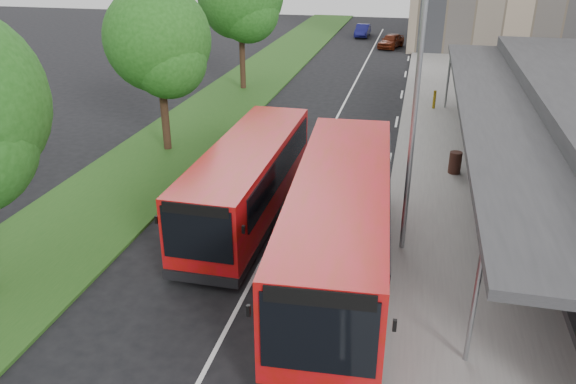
% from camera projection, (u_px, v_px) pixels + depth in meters
% --- Properties ---
extents(ground, '(120.00, 120.00, 0.00)m').
position_uv_depth(ground, '(259.00, 267.00, 17.12)').
color(ground, black).
rests_on(ground, ground).
extents(pavement, '(5.00, 80.00, 0.15)m').
position_uv_depth(pavement, '(446.00, 104.00, 33.59)').
color(pavement, gray).
rests_on(pavement, ground).
extents(grass_verge, '(5.00, 80.00, 0.10)m').
position_uv_depth(grass_verge, '(239.00, 92.00, 36.27)').
color(grass_verge, '#224E19').
rests_on(grass_verge, ground).
extents(lane_centre_line, '(0.12, 70.00, 0.01)m').
position_uv_depth(lane_centre_line, '(334.00, 123.00, 30.42)').
color(lane_centre_line, silver).
rests_on(lane_centre_line, ground).
extents(kerb_dashes, '(0.12, 56.00, 0.01)m').
position_uv_depth(kerb_dashes, '(399.00, 107.00, 33.28)').
color(kerb_dashes, silver).
rests_on(kerb_dashes, ground).
extents(tree_mid, '(4.67, 4.67, 7.51)m').
position_uv_depth(tree_mid, '(159.00, 46.00, 24.58)').
color(tree_mid, black).
rests_on(tree_mid, ground).
extents(tree_far, '(5.39, 5.39, 8.67)m').
position_uv_depth(tree_far, '(240.00, 0.00, 34.91)').
color(tree_far, black).
rests_on(tree_far, ground).
extents(lamp_post_near, '(1.44, 0.28, 8.00)m').
position_uv_depth(lamp_post_near, '(412.00, 108.00, 16.09)').
color(lamp_post_near, gray).
rests_on(lamp_post_near, pavement).
extents(lamp_post_far, '(1.44, 0.28, 8.00)m').
position_uv_depth(lamp_post_far, '(422.00, 19.00, 33.82)').
color(lamp_post_far, gray).
rests_on(lamp_post_far, pavement).
extents(bus_main, '(3.51, 11.21, 3.13)m').
position_uv_depth(bus_main, '(340.00, 226.00, 16.16)').
color(bus_main, '#B80916').
rests_on(bus_main, ground).
extents(bus_second, '(2.62, 9.65, 2.72)m').
position_uv_depth(bus_second, '(249.00, 180.00, 19.71)').
color(bus_second, '#B80916').
rests_on(bus_second, ground).
extents(litter_bin, '(0.61, 0.61, 0.92)m').
position_uv_depth(litter_bin, '(455.00, 163.00, 23.43)').
color(litter_bin, '#351C15').
rests_on(litter_bin, pavement).
extents(bollard, '(0.18, 0.18, 1.04)m').
position_uv_depth(bollard, '(434.00, 99.00, 32.30)').
color(bollard, yellow).
rests_on(bollard, pavement).
extents(car_near, '(2.52, 4.03, 1.28)m').
position_uv_depth(car_near, '(391.00, 41.00, 50.76)').
color(car_near, '#5C1E0D').
rests_on(car_near, ground).
extents(car_far, '(1.35, 3.67, 1.20)m').
position_uv_depth(car_far, '(363.00, 31.00, 56.58)').
color(car_far, navy).
rests_on(car_far, ground).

